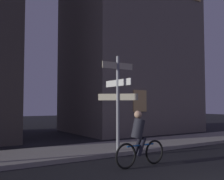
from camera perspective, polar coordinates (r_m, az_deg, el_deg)
name	(u,v)px	position (r m, az deg, el deg)	size (l,w,h in m)	color
sidewalk_kerb	(97,149)	(10.47, -3.18, -12.57)	(40.00, 2.60, 0.14)	gray
signpost	(118,95)	(9.73, 1.26, -1.04)	(1.32, 1.60, 3.42)	gray
cyclist	(139,141)	(7.87, 5.87, -10.69)	(1.82, 0.34, 1.61)	black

